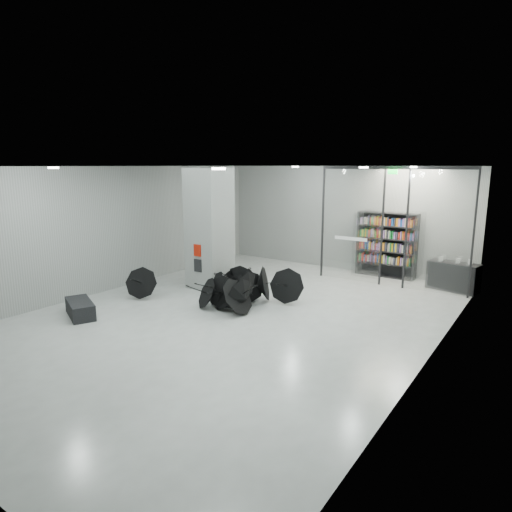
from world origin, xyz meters
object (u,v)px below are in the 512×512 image
Objects in this scene: bench at (80,309)px; shop_counter at (453,276)px; bookshelf at (386,245)px; column at (209,228)px; umbrella_cluster at (234,294)px.

shop_counter is (7.81, 8.45, 0.25)m from bench.
bookshelf is at bearing 177.13° from shop_counter.
umbrella_cluster is at bearing -30.14° from column.
bookshelf reaches higher than bench.
column is 1.69× the size of bookshelf.
umbrella_cluster reaches higher than shop_counter.
umbrella_cluster is at bearing -112.70° from bookshelf.
column is 2.57× the size of shop_counter.
bookshelf is 2.62m from shop_counter.
shop_counter is 0.30× the size of umbrella_cluster.
bookshelf is 6.40m from umbrella_cluster.
column reaches higher than bench.
bench is 4.28m from umbrella_cluster.
bench is 0.86× the size of shop_counter.
bookshelf is at bearing 66.08° from umbrella_cluster.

